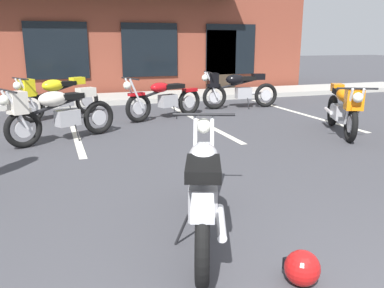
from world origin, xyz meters
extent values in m
plane|color=#3D3D42|center=(0.00, 3.62, 0.00)|extent=(80.00, 80.00, 0.00)
cube|color=#A8A59E|center=(0.00, 11.16, 0.07)|extent=(22.00, 1.80, 0.14)
cube|color=brown|center=(0.00, 14.90, 2.03)|extent=(14.38, 5.23, 4.06)
cube|color=black|center=(-1.44, 12.25, 1.45)|extent=(1.84, 0.06, 1.70)
cube|color=black|center=(1.44, 12.25, 1.45)|extent=(1.84, 0.06, 1.70)
cube|color=black|center=(4.31, 12.25, 1.45)|extent=(1.84, 0.06, 1.70)
cube|color=#33281E|center=(3.95, 12.25, 1.05)|extent=(1.10, 0.06, 2.10)
cube|color=silver|center=(-1.34, 7.56, 0.00)|extent=(0.12, 4.80, 0.01)
cube|color=silver|center=(1.34, 7.56, 0.00)|extent=(0.12, 4.80, 0.01)
cube|color=silver|center=(4.02, 7.56, 0.00)|extent=(0.12, 4.80, 0.01)
torus|color=black|center=(-0.79, 1.58, 0.32)|extent=(0.33, 0.63, 0.64)
cylinder|color=#B7B7BC|center=(-0.79, 1.58, 0.32)|extent=(0.16, 0.29, 0.29)
torus|color=black|center=(-0.27, 2.92, 0.32)|extent=(0.33, 0.63, 0.64)
cylinder|color=#B7B7BC|center=(-0.27, 2.92, 0.32)|extent=(0.16, 0.29, 0.29)
cylinder|color=silver|center=(-0.32, 3.04, 0.64)|extent=(0.16, 0.32, 0.66)
cylinder|color=silver|center=(-0.15, 2.98, 0.64)|extent=(0.16, 0.32, 0.66)
cylinder|color=black|center=(-0.21, 3.09, 0.96)|extent=(0.63, 0.27, 0.03)
sphere|color=silver|center=(-0.18, 3.16, 0.82)|extent=(0.22, 0.22, 0.17)
cube|color=silver|center=(-0.26, 2.96, 0.62)|extent=(0.26, 0.39, 0.06)
cube|color=#9E9EA3|center=(-0.56, 2.17, 0.40)|extent=(0.37, 0.46, 0.28)
cylinder|color=silver|center=(-0.57, 1.78, 0.36)|extent=(0.26, 0.54, 0.07)
cylinder|color=black|center=(-0.49, 2.36, 0.64)|extent=(0.40, 0.90, 0.26)
ellipsoid|color=silver|center=(-0.48, 2.38, 0.72)|extent=(0.42, 0.54, 0.22)
cube|color=black|center=(-0.61, 2.04, 0.72)|extent=(0.45, 0.59, 0.10)
cube|color=silver|center=(-0.80, 1.56, 0.60)|extent=(0.28, 0.39, 0.08)
cylinder|color=black|center=(-0.75, 2.17, 0.14)|extent=(0.13, 0.07, 0.29)
torus|color=black|center=(3.71, 8.64, 0.32)|extent=(0.65, 0.16, 0.64)
cylinder|color=#B7B7BC|center=(3.71, 8.64, 0.32)|extent=(0.29, 0.09, 0.29)
torus|color=black|center=(2.28, 8.77, 0.32)|extent=(0.65, 0.16, 0.64)
cylinder|color=#B7B7BC|center=(2.28, 8.77, 0.32)|extent=(0.29, 0.09, 0.29)
cylinder|color=silver|center=(2.17, 8.69, 0.64)|extent=(0.33, 0.07, 0.66)
cylinder|color=silver|center=(2.19, 8.87, 0.64)|extent=(0.33, 0.07, 0.66)
cylinder|color=black|center=(2.10, 8.78, 0.96)|extent=(0.09, 0.66, 0.03)
sphere|color=silver|center=(2.02, 8.79, 0.82)|extent=(0.18, 0.18, 0.17)
cube|color=black|center=(2.24, 8.77, 0.62)|extent=(0.37, 0.17, 0.06)
cube|color=#9E9EA3|center=(3.08, 8.70, 0.40)|extent=(0.42, 0.27, 0.28)
cylinder|color=silver|center=(3.46, 8.80, 0.36)|extent=(0.55, 0.12, 0.07)
cylinder|color=black|center=(2.88, 8.71, 0.64)|extent=(0.94, 0.14, 0.26)
ellipsoid|color=black|center=(2.84, 8.72, 0.76)|extent=(0.54, 0.35, 0.26)
cube|color=black|center=(2.23, 8.77, 0.76)|extent=(0.26, 0.30, 0.36)
cube|color=black|center=(3.18, 8.69, 0.78)|extent=(0.42, 0.27, 0.10)
cube|color=black|center=(3.48, 8.66, 0.82)|extent=(0.34, 0.23, 0.16)
cylinder|color=black|center=(3.13, 8.51, 0.14)|extent=(0.04, 0.14, 0.29)
torus|color=black|center=(-0.90, 6.80, 0.32)|extent=(0.62, 0.37, 0.64)
cylinder|color=#B7B7BC|center=(-0.90, 6.80, 0.32)|extent=(0.28, 0.18, 0.29)
torus|color=black|center=(-2.20, 6.16, 0.32)|extent=(0.62, 0.37, 0.64)
cylinder|color=#B7B7BC|center=(-2.20, 6.16, 0.32)|extent=(0.28, 0.18, 0.29)
cylinder|color=silver|center=(-2.25, 6.04, 0.64)|extent=(0.31, 0.18, 0.66)
cylinder|color=silver|center=(-2.33, 6.20, 0.64)|extent=(0.31, 0.18, 0.66)
cylinder|color=black|center=(-2.36, 6.08, 0.96)|extent=(0.32, 0.61, 0.03)
sphere|color=silver|center=(-2.43, 6.05, 0.82)|extent=(0.23, 0.23, 0.17)
cube|color=beige|center=(-2.23, 6.15, 0.62)|extent=(0.38, 0.28, 0.06)
cube|color=#9E9EA3|center=(-1.48, 6.52, 0.40)|extent=(0.46, 0.39, 0.28)
cylinder|color=silver|center=(-1.21, 6.81, 0.36)|extent=(0.52, 0.31, 0.07)
cylinder|color=black|center=(-1.66, 6.43, 0.64)|extent=(0.87, 0.47, 0.26)
ellipsoid|color=beige|center=(-1.69, 6.41, 0.76)|extent=(0.60, 0.50, 0.26)
cube|color=beige|center=(-2.24, 6.14, 0.76)|extent=(0.34, 0.36, 0.36)
cube|color=black|center=(-1.39, 6.56, 0.78)|extent=(0.46, 0.39, 0.10)
cube|color=beige|center=(-1.12, 6.69, 0.82)|extent=(0.38, 0.32, 0.16)
cylinder|color=black|center=(-1.34, 6.39, 0.14)|extent=(0.08, 0.13, 0.29)
torus|color=black|center=(3.78, 5.98, 0.32)|extent=(0.37, 0.62, 0.64)
cylinder|color=#B7B7BC|center=(3.78, 5.98, 0.32)|extent=(0.18, 0.28, 0.29)
torus|color=black|center=(3.15, 4.69, 0.32)|extent=(0.37, 0.62, 0.64)
cylinder|color=#B7B7BC|center=(3.15, 4.69, 0.32)|extent=(0.18, 0.28, 0.29)
cylinder|color=silver|center=(3.19, 4.56, 0.64)|extent=(0.18, 0.31, 0.66)
cylinder|color=silver|center=(3.03, 4.64, 0.64)|extent=(0.18, 0.31, 0.66)
cylinder|color=black|center=(3.07, 4.53, 0.96)|extent=(0.61, 0.32, 0.03)
sphere|color=silver|center=(3.04, 4.46, 0.82)|extent=(0.23, 0.23, 0.17)
cube|color=orange|center=(3.13, 4.65, 0.62)|extent=(0.28, 0.38, 0.06)
cube|color=#9E9EA3|center=(3.50, 5.41, 0.40)|extent=(0.39, 0.46, 0.28)
cylinder|color=silver|center=(3.54, 5.80, 0.36)|extent=(0.31, 0.52, 0.07)
cylinder|color=black|center=(3.41, 5.23, 0.64)|extent=(0.47, 0.87, 0.26)
ellipsoid|color=orange|center=(3.40, 5.19, 0.76)|extent=(0.50, 0.60, 0.26)
cube|color=orange|center=(3.13, 4.65, 0.76)|extent=(0.36, 0.34, 0.36)
cube|color=black|center=(3.55, 5.50, 0.78)|extent=(0.39, 0.46, 0.10)
cube|color=orange|center=(3.68, 5.77, 0.82)|extent=(0.32, 0.38, 0.16)
cylinder|color=black|center=(3.70, 5.39, 0.14)|extent=(0.13, 0.08, 0.29)
torus|color=black|center=(1.39, 8.20, 0.32)|extent=(0.63, 0.32, 0.64)
cylinder|color=#B7B7BC|center=(1.39, 8.20, 0.32)|extent=(0.29, 0.16, 0.29)
torus|color=black|center=(0.05, 7.68, 0.32)|extent=(0.63, 0.32, 0.64)
cylinder|color=#B7B7BC|center=(0.05, 7.68, 0.32)|extent=(0.29, 0.16, 0.29)
cylinder|color=silver|center=(-0.02, 7.56, 0.64)|extent=(0.32, 0.16, 0.66)
cylinder|color=silver|center=(-0.08, 7.72, 0.64)|extent=(0.32, 0.16, 0.66)
cylinder|color=black|center=(-0.12, 7.61, 0.96)|extent=(0.27, 0.63, 0.03)
sphere|color=silver|center=(-0.20, 7.58, 0.82)|extent=(0.22, 0.22, 0.17)
cube|color=#B70F14|center=(0.01, 7.66, 0.62)|extent=(0.39, 0.26, 0.06)
cube|color=#9E9EA3|center=(0.79, 7.96, 0.40)|extent=(0.46, 0.37, 0.28)
cylinder|color=silver|center=(1.09, 8.23, 0.36)|extent=(0.54, 0.26, 0.07)
cylinder|color=black|center=(0.60, 7.89, 0.64)|extent=(0.90, 0.40, 0.26)
ellipsoid|color=#B70F14|center=(0.59, 7.89, 0.72)|extent=(0.54, 0.42, 0.22)
cube|color=black|center=(0.92, 8.02, 0.72)|extent=(0.59, 0.45, 0.10)
cube|color=#B70F14|center=(1.41, 8.20, 0.60)|extent=(0.39, 0.28, 0.08)
cylinder|color=black|center=(0.92, 7.82, 0.14)|extent=(0.07, 0.13, 0.29)
torus|color=black|center=(-0.90, 9.18, 0.32)|extent=(0.60, 0.41, 0.64)
cylinder|color=#B7B7BC|center=(-0.90, 9.18, 0.32)|extent=(0.28, 0.20, 0.29)
torus|color=black|center=(-2.15, 8.45, 0.32)|extent=(0.60, 0.41, 0.64)
cylinder|color=#B7B7BC|center=(-2.15, 8.45, 0.32)|extent=(0.28, 0.20, 0.29)
cylinder|color=silver|center=(-2.19, 8.33, 0.64)|extent=(0.30, 0.20, 0.66)
cylinder|color=silver|center=(-2.28, 8.48, 0.64)|extent=(0.30, 0.20, 0.66)
cylinder|color=black|center=(-2.30, 8.36, 0.96)|extent=(0.36, 0.59, 0.03)
sphere|color=silver|center=(-2.37, 8.32, 0.82)|extent=(0.23, 0.23, 0.17)
cube|color=yellow|center=(-2.18, 8.43, 0.62)|extent=(0.38, 0.30, 0.06)
cube|color=#9E9EA3|center=(-1.46, 8.86, 0.40)|extent=(0.47, 0.41, 0.28)
cylinder|color=silver|center=(-1.21, 9.16, 0.36)|extent=(0.51, 0.34, 0.07)
cylinder|color=black|center=(-1.63, 8.75, 0.64)|extent=(0.84, 0.52, 0.26)
ellipsoid|color=yellow|center=(-1.66, 8.73, 0.76)|extent=(0.60, 0.52, 0.26)
cube|color=yellow|center=(-2.19, 8.43, 0.76)|extent=(0.35, 0.36, 0.36)
cube|color=black|center=(-1.37, 8.91, 0.78)|extent=(0.47, 0.41, 0.10)
cube|color=yellow|center=(-1.11, 9.06, 0.82)|extent=(0.38, 0.33, 0.16)
cylinder|color=black|center=(-1.30, 8.73, 0.14)|extent=(0.09, 0.13, 0.29)
sphere|color=#B71414|center=(-0.12, 1.33, 0.13)|extent=(0.26, 0.26, 0.26)
cube|color=black|center=(-0.12, 1.43, 0.12)|extent=(0.18, 0.03, 0.09)
camera|label=1|loc=(-1.72, -0.84, 1.71)|focal=37.59mm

